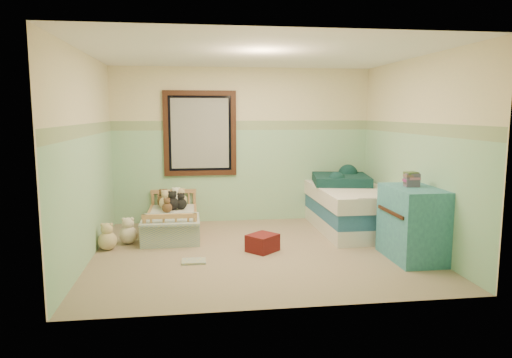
{
  "coord_description": "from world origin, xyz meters",
  "views": [
    {
      "loc": [
        -0.83,
        -5.81,
        1.78
      ],
      "look_at": [
        0.01,
        0.35,
        0.9
      ],
      "focal_mm": 32.8,
      "sensor_mm": 36.0,
      "label": 1
    }
  ],
  "objects": [
    {
      "name": "plush_bed_tan",
      "position": [
        -1.24,
        1.33,
        0.41
      ],
      "size": [
        0.21,
        0.21,
        0.21
      ],
      "primitive_type": "sphere",
      "color": "beige",
      "rests_on": "toddler_mattress"
    },
    {
      "name": "wall_left",
      "position": [
        -2.1,
        0.0,
        1.25
      ],
      "size": [
        0.04,
        3.6,
        2.5
      ],
      "primitive_type": "cube",
      "color": "beige",
      "rests_on": "floor"
    },
    {
      "name": "book_stack",
      "position": [
        1.81,
        -0.49,
        0.97
      ],
      "size": [
        0.18,
        0.14,
        0.17
      ],
      "primitive_type": "cube",
      "rotation": [
        0.0,
        0.0,
        -0.09
      ],
      "color": "brown",
      "rests_on": "dresser"
    },
    {
      "name": "plush_bed_dark",
      "position": [
        -1.01,
        1.33,
        0.39
      ],
      "size": [
        0.17,
        0.17,
        0.17
      ],
      "primitive_type": "sphere",
      "color": "black",
      "rests_on": "toddler_mattress"
    },
    {
      "name": "patchwork_quilt",
      "position": [
        -1.14,
        0.6,
        0.32
      ],
      "size": [
        0.79,
        0.73,
        0.03
      ],
      "primitive_type": "cube",
      "color": "#6189BB",
      "rests_on": "toddler_mattress"
    },
    {
      "name": "ceiling",
      "position": [
        0.0,
        0.0,
        2.51
      ],
      "size": [
        4.2,
        3.6,
        0.02
      ],
      "primitive_type": "cube",
      "color": "white",
      "rests_on": "wall_back"
    },
    {
      "name": "toddler_bed_frame",
      "position": [
        -1.14,
        1.05,
        0.09
      ],
      "size": [
        0.73,
        1.45,
        0.19
      ],
      "primitive_type": "cube",
      "color": "#B27E46",
      "rests_on": "floor"
    },
    {
      "name": "extra_plush_0",
      "position": [
        -1.14,
        1.3,
        0.41
      ],
      "size": [
        0.2,
        0.2,
        0.2
      ],
      "primitive_type": "sphere",
      "color": "black",
      "rests_on": "toddler_mattress"
    },
    {
      "name": "border_strip",
      "position": [
        0.0,
        1.79,
        1.57
      ],
      "size": [
        4.2,
        0.01,
        0.15
      ],
      "primitive_type": "cube",
      "color": "#4C704E",
      "rests_on": "wall_back"
    },
    {
      "name": "wall_back",
      "position": [
        0.0,
        1.8,
        1.25
      ],
      "size": [
        4.2,
        0.04,
        2.5
      ],
      "primitive_type": "cube",
      "color": "beige",
      "rests_on": "floor"
    },
    {
      "name": "twin_mattress",
      "position": [
        1.55,
        0.98,
        0.55
      ],
      "size": [
        1.04,
        2.03,
        0.22
      ],
      "primitive_type": "cube",
      "color": "silver",
      "rests_on": "twin_boxspring"
    },
    {
      "name": "window_frame",
      "position": [
        -0.7,
        1.76,
        1.45
      ],
      "size": [
        1.16,
        0.06,
        1.36
      ],
      "primitive_type": "cube",
      "color": "black",
      "rests_on": "wall_back"
    },
    {
      "name": "floor",
      "position": [
        0.0,
        0.0,
        -0.01
      ],
      "size": [
        4.2,
        3.6,
        0.02
      ],
      "primitive_type": "cube",
      "color": "#816E55",
      "rests_on": "ground"
    },
    {
      "name": "dresser",
      "position": [
        1.81,
        -0.56,
        0.44
      ],
      "size": [
        0.55,
        0.89,
        0.89
      ],
      "primitive_type": "cube",
      "color": "#306786",
      "rests_on": "floor"
    },
    {
      "name": "wall_right",
      "position": [
        2.1,
        0.0,
        1.25
      ],
      "size": [
        0.04,
        3.6,
        2.5
      ],
      "primitive_type": "cube",
      "color": "beige",
      "rests_on": "floor"
    },
    {
      "name": "plush_floor_cream",
      "position": [
        -1.72,
        0.59,
        0.12
      ],
      "size": [
        0.25,
        0.25,
        0.25
      ],
      "primitive_type": "sphere",
      "color": "beige",
      "rests_on": "floor"
    },
    {
      "name": "plush_bed_brown",
      "position": [
        -1.29,
        1.55,
        0.4
      ],
      "size": [
        0.2,
        0.2,
        0.2
      ],
      "primitive_type": "sphere",
      "color": "brown",
      "rests_on": "toddler_mattress"
    },
    {
      "name": "toddler_mattress",
      "position": [
        -1.14,
        1.05,
        0.25
      ],
      "size": [
        0.66,
        1.39,
        0.12
      ],
      "primitive_type": "cube",
      "color": "white",
      "rests_on": "toddler_bed_frame"
    },
    {
      "name": "window_blinds",
      "position": [
        -0.7,
        1.77,
        1.45
      ],
      "size": [
        0.92,
        0.01,
        1.12
      ],
      "primitive_type": "cube",
      "color": "#B8B8B0",
      "rests_on": "window_frame"
    },
    {
      "name": "wainscot_mint",
      "position": [
        0.0,
        1.79,
        0.75
      ],
      "size": [
        4.2,
        0.01,
        1.5
      ],
      "primitive_type": "cube",
      "color": "#91CC9F",
      "rests_on": "floor"
    },
    {
      "name": "floor_book",
      "position": [
        -0.84,
        -0.34,
        0.01
      ],
      "size": [
        0.29,
        0.22,
        0.03
      ],
      "primitive_type": "cube",
      "rotation": [
        0.0,
        0.0,
        -0.01
      ],
      "color": "#EFCA4C",
      "rests_on": "floor"
    },
    {
      "name": "extra_plush_1",
      "position": [
        -1.02,
        1.54,
        0.41
      ],
      "size": [
        0.2,
        0.2,
        0.2
      ],
      "primitive_type": "sphere",
      "color": "beige",
      "rests_on": "toddler_mattress"
    },
    {
      "name": "plush_bed_white",
      "position": [
        -1.09,
        1.55,
        0.41
      ],
      "size": [
        0.21,
        0.21,
        0.21
      ],
      "primitive_type": "sphere",
      "color": "white",
      "rests_on": "toddler_mattress"
    },
    {
      "name": "extra_plush_2",
      "position": [
        -1.22,
        1.11,
        0.38
      ],
      "size": [
        0.15,
        0.15,
        0.15
      ],
      "primitive_type": "sphere",
      "color": "brown",
      "rests_on": "toddler_mattress"
    },
    {
      "name": "red_pillow",
      "position": [
        0.05,
        -0.0,
        0.11
      ],
      "size": [
        0.47,
        0.47,
        0.22
      ],
      "primitive_type": "cube",
      "rotation": [
        0.0,
        0.0,
        0.73
      ],
      "color": "maroon",
      "rests_on": "floor"
    },
    {
      "name": "twin_bed_frame",
      "position": [
        1.55,
        0.98,
        0.11
      ],
      "size": [
        1.0,
        1.99,
        0.22
      ],
      "primitive_type": "cube",
      "color": "silver",
      "rests_on": "floor"
    },
    {
      "name": "twin_boxspring",
      "position": [
        1.55,
        0.98,
        0.33
      ],
      "size": [
        1.0,
        1.99,
        0.22
      ],
      "primitive_type": "cube",
      "color": "navy",
      "rests_on": "twin_bed_frame"
    },
    {
      "name": "wall_front",
      "position": [
        0.0,
        -1.8,
        1.25
      ],
      "size": [
        4.2,
        0.04,
        2.5
      ],
      "primitive_type": "cube",
      "color": "beige",
      "rests_on": "floor"
    },
    {
      "name": "teal_blanket",
      "position": [
        1.5,
        1.28,
        0.73
      ],
      "size": [
        0.99,
        1.03,
        0.14
      ],
      "primitive_type": "cube",
      "rotation": [
        0.0,
        0.0,
        -0.18
      ],
      "color": "#0E3E3C",
      "rests_on": "twin_mattress"
    },
    {
      "name": "plush_floor_tan",
      "position": [
        -1.95,
        0.33,
        0.12
      ],
      "size": [
        0.24,
        0.24,
        0.24
      ],
      "primitive_type": "sphere",
      "color": "beige",
      "rests_on": "floor"
    }
  ]
}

